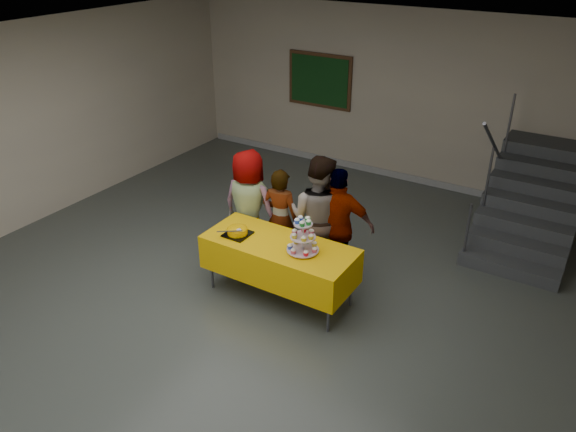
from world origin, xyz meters
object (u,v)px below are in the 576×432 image
at_px(schoolchild_b, 280,219).
at_px(cupcake_stand, 303,238).
at_px(bear_cake, 237,231).
at_px(noticeboard, 320,80).
at_px(bake_table, 279,258).
at_px(schoolchild_a, 249,206).
at_px(schoolchild_c, 318,217).
at_px(staircase, 534,202).
at_px(schoolchild_d, 338,226).

bearing_deg(schoolchild_b, cupcake_stand, 128.93).
relative_size(bear_cake, schoolchild_b, 0.25).
bearing_deg(noticeboard, bake_table, -66.91).
distance_m(schoolchild_a, schoolchild_c, 1.00).
relative_size(staircase, noticeboard, 1.85).
relative_size(bake_table, noticeboard, 1.45).
height_order(schoolchild_a, schoolchild_c, schoolchild_c).
xyz_separation_m(cupcake_stand, noticeboard, (-2.16, 4.29, 0.65)).
bearing_deg(cupcake_stand, schoolchild_c, 105.49).
relative_size(schoolchild_b, schoolchild_d, 0.90).
bearing_deg(cupcake_stand, bear_cake, -175.28).
height_order(bake_table, schoolchild_a, schoolchild_a).
relative_size(cupcake_stand, bear_cake, 1.24).
relative_size(schoolchild_a, schoolchild_b, 1.13).
distance_m(bake_table, noticeboard, 4.76).
height_order(schoolchild_d, noticeboard, noticeboard).
distance_m(bake_table, schoolchild_b, 0.78).
distance_m(cupcake_stand, schoolchild_d, 0.78).
bearing_deg(schoolchild_d, schoolchild_c, -15.21).
bearing_deg(schoolchild_b, staircase, -143.17).
distance_m(cupcake_stand, noticeboard, 4.85).
xyz_separation_m(schoolchild_b, noticeboard, (-1.42, 3.62, 0.90)).
xyz_separation_m(bake_table, schoolchild_c, (0.13, 0.72, 0.28)).
bearing_deg(staircase, schoolchild_d, -125.34).
bearing_deg(schoolchild_b, schoolchild_a, -0.69).
relative_size(schoolchild_b, noticeboard, 1.08).
bearing_deg(bake_table, staircase, 55.86).
bearing_deg(schoolchild_d, bear_cake, 22.55).
height_order(bear_cake, schoolchild_b, schoolchild_b).
bearing_deg(schoolchild_c, schoolchild_a, 3.99).
bearing_deg(cupcake_stand, schoolchild_a, 153.13).
relative_size(cupcake_stand, schoolchild_a, 0.28).
xyz_separation_m(bear_cake, staircase, (2.88, 3.53, -0.34)).
bearing_deg(cupcake_stand, schoolchild_d, 84.23).
distance_m(bear_cake, staircase, 4.57).
relative_size(bake_table, cupcake_stand, 4.22).
distance_m(bake_table, schoolchild_c, 0.79).
xyz_separation_m(bake_table, schoolchild_b, (-0.40, 0.65, 0.15)).
bearing_deg(noticeboard, schoolchild_c, -61.16).
height_order(bear_cake, schoolchild_d, schoolchild_d).
height_order(bake_table, staircase, staircase).
xyz_separation_m(cupcake_stand, schoolchild_c, (-0.21, 0.74, -0.11)).
bearing_deg(schoolchild_a, cupcake_stand, 149.18).
distance_m(bear_cake, noticeboard, 4.61).
bearing_deg(schoolchild_a, schoolchild_c, -176.01).
bearing_deg(schoolchild_d, bake_table, 42.34).
height_order(bake_table, schoolchild_d, schoolchild_d).
distance_m(bake_table, schoolchild_d, 0.88).
height_order(cupcake_stand, noticeboard, noticeboard).
relative_size(schoolchild_a, staircase, 0.66).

